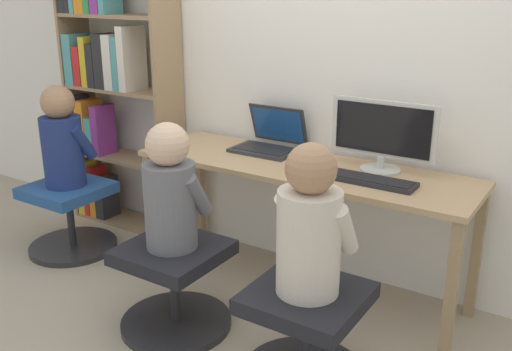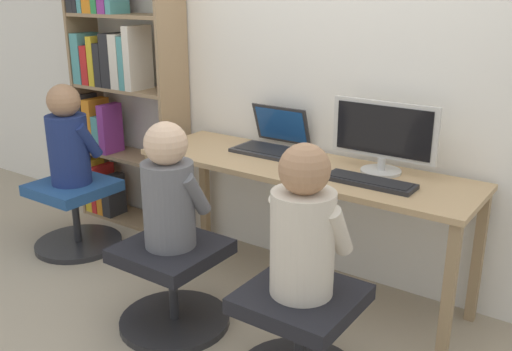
{
  "view_description": "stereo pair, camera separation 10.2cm",
  "coord_description": "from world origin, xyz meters",
  "px_view_note": "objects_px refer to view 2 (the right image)",
  "views": [
    {
      "loc": [
        1.4,
        -2.33,
        1.68
      ],
      "look_at": [
        -0.16,
        0.07,
        0.72
      ],
      "focal_mm": 40.0,
      "sensor_mm": 36.0,
      "label": 1
    },
    {
      "loc": [
        1.48,
        -2.27,
        1.68
      ],
      "look_at": [
        -0.16,
        0.07,
        0.72
      ],
      "focal_mm": 40.0,
      "sensor_mm": 36.0,
      "label": 2
    }
  ],
  "objects_px": {
    "desktop_monitor": "(383,137)",
    "office_chair_side": "(76,212)",
    "keyboard": "(370,182)",
    "person_at_monitor": "(303,227)",
    "office_chair_right": "(173,282)",
    "person_at_laptop": "(169,190)",
    "bookshelf": "(113,81)",
    "laptop": "(271,142)",
    "person_near_shelf": "(68,138)",
    "office_chair_left": "(300,334)"
  },
  "relations": [
    {
      "from": "person_at_laptop",
      "to": "bookshelf",
      "type": "distance_m",
      "value": 1.57
    },
    {
      "from": "desktop_monitor",
      "to": "bookshelf",
      "type": "bearing_deg",
      "value": 179.48
    },
    {
      "from": "bookshelf",
      "to": "office_chair_side",
      "type": "distance_m",
      "value": 0.95
    },
    {
      "from": "laptop",
      "to": "person_at_monitor",
      "type": "bearing_deg",
      "value": -49.76
    },
    {
      "from": "office_chair_right",
      "to": "person_near_shelf",
      "type": "height_order",
      "value": "person_near_shelf"
    },
    {
      "from": "office_chair_right",
      "to": "person_near_shelf",
      "type": "relative_size",
      "value": 0.88
    },
    {
      "from": "office_chair_left",
      "to": "office_chair_side",
      "type": "distance_m",
      "value": 1.97
    },
    {
      "from": "laptop",
      "to": "keyboard",
      "type": "xyz_separation_m",
      "value": [
        0.73,
        -0.23,
        -0.04
      ]
    },
    {
      "from": "bookshelf",
      "to": "person_near_shelf",
      "type": "xyz_separation_m",
      "value": [
        0.12,
        -0.51,
        -0.29
      ]
    },
    {
      "from": "desktop_monitor",
      "to": "person_near_shelf",
      "type": "height_order",
      "value": "desktop_monitor"
    },
    {
      "from": "desktop_monitor",
      "to": "office_chair_side",
      "type": "relative_size",
      "value": 0.99
    },
    {
      "from": "office_chair_side",
      "to": "office_chair_left",
      "type": "bearing_deg",
      "value": -10.06
    },
    {
      "from": "laptop",
      "to": "office_chair_left",
      "type": "xyz_separation_m",
      "value": [
        0.72,
        -0.86,
        -0.56
      ]
    },
    {
      "from": "office_chair_right",
      "to": "office_chair_side",
      "type": "bearing_deg",
      "value": 164.7
    },
    {
      "from": "keyboard",
      "to": "bookshelf",
      "type": "height_order",
      "value": "bookshelf"
    },
    {
      "from": "laptop",
      "to": "person_near_shelf",
      "type": "xyz_separation_m",
      "value": [
        -1.21,
        -0.51,
        -0.05
      ]
    },
    {
      "from": "person_at_monitor",
      "to": "office_chair_right",
      "type": "bearing_deg",
      "value": 178.6
    },
    {
      "from": "office_chair_left",
      "to": "office_chair_side",
      "type": "relative_size",
      "value": 1.0
    },
    {
      "from": "desktop_monitor",
      "to": "person_at_laptop",
      "type": "bearing_deg",
      "value": -132.36
    },
    {
      "from": "office_chair_right",
      "to": "laptop",
      "type": "bearing_deg",
      "value": 87.31
    },
    {
      "from": "desktop_monitor",
      "to": "person_near_shelf",
      "type": "bearing_deg",
      "value": -165.65
    },
    {
      "from": "office_chair_side",
      "to": "keyboard",
      "type": "bearing_deg",
      "value": 8.47
    },
    {
      "from": "person_at_laptop",
      "to": "bookshelf",
      "type": "xyz_separation_m",
      "value": [
        -1.3,
        0.83,
        0.3
      ]
    },
    {
      "from": "desktop_monitor",
      "to": "office_chair_side",
      "type": "bearing_deg",
      "value": -165.53
    },
    {
      "from": "person_near_shelf",
      "to": "office_chair_side",
      "type": "bearing_deg",
      "value": -90.0
    },
    {
      "from": "person_at_monitor",
      "to": "office_chair_side",
      "type": "height_order",
      "value": "person_at_monitor"
    },
    {
      "from": "laptop",
      "to": "bookshelf",
      "type": "height_order",
      "value": "bookshelf"
    },
    {
      "from": "person_at_laptop",
      "to": "person_near_shelf",
      "type": "relative_size",
      "value": 0.97
    },
    {
      "from": "person_at_laptop",
      "to": "laptop",
      "type": "bearing_deg",
      "value": 87.3
    },
    {
      "from": "office_chair_left",
      "to": "person_at_laptop",
      "type": "xyz_separation_m",
      "value": [
        -0.76,
        0.03,
        0.5
      ]
    },
    {
      "from": "office_chair_right",
      "to": "keyboard",
      "type": "bearing_deg",
      "value": 38.4
    },
    {
      "from": "office_chair_left",
      "to": "bookshelf",
      "type": "height_order",
      "value": "bookshelf"
    },
    {
      "from": "office_chair_right",
      "to": "person_at_laptop",
      "type": "height_order",
      "value": "person_at_laptop"
    },
    {
      "from": "keyboard",
      "to": "bookshelf",
      "type": "relative_size",
      "value": 0.23
    },
    {
      "from": "laptop",
      "to": "keyboard",
      "type": "bearing_deg",
      "value": -17.3
    },
    {
      "from": "desktop_monitor",
      "to": "person_at_monitor",
      "type": "bearing_deg",
      "value": -88.28
    },
    {
      "from": "laptop",
      "to": "bookshelf",
      "type": "xyz_separation_m",
      "value": [
        -1.33,
        -0.01,
        0.23
      ]
    },
    {
      "from": "person_at_monitor",
      "to": "office_chair_side",
      "type": "relative_size",
      "value": 1.13
    },
    {
      "from": "office_chair_left",
      "to": "person_near_shelf",
      "type": "height_order",
      "value": "person_near_shelf"
    },
    {
      "from": "office_chair_right",
      "to": "office_chair_side",
      "type": "distance_m",
      "value": 1.22
    },
    {
      "from": "bookshelf",
      "to": "person_near_shelf",
      "type": "distance_m",
      "value": 0.6
    },
    {
      "from": "person_at_laptop",
      "to": "bookshelf",
      "type": "height_order",
      "value": "bookshelf"
    },
    {
      "from": "office_chair_right",
      "to": "bookshelf",
      "type": "bearing_deg",
      "value": 147.29
    },
    {
      "from": "office_chair_side",
      "to": "laptop",
      "type": "bearing_deg",
      "value": 23.09
    },
    {
      "from": "desktop_monitor",
      "to": "person_at_monitor",
      "type": "height_order",
      "value": "desktop_monitor"
    },
    {
      "from": "laptop",
      "to": "office_chair_right",
      "type": "distance_m",
      "value": 1.01
    },
    {
      "from": "person_near_shelf",
      "to": "keyboard",
      "type": "bearing_deg",
      "value": 8.35
    },
    {
      "from": "office_chair_right",
      "to": "person_at_monitor",
      "type": "height_order",
      "value": "person_at_monitor"
    },
    {
      "from": "desktop_monitor",
      "to": "keyboard",
      "type": "distance_m",
      "value": 0.27
    },
    {
      "from": "office_chair_left",
      "to": "bookshelf",
      "type": "distance_m",
      "value": 2.37
    }
  ]
}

